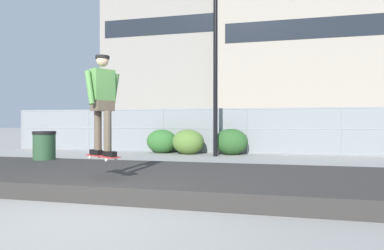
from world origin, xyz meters
TOP-DOWN VIEW (x-y plane):
  - ground_plane at (0.00, 0.00)m, footprint 120.00×120.00m
  - gravel_berm at (0.00, 2.16)m, footprint 10.85×3.22m
  - skateboard at (-0.38, 1.16)m, footprint 0.79×0.57m
  - skater at (-0.38, 1.16)m, footprint 0.68×0.62m
  - chain_fence at (0.00, 8.91)m, footprint 17.75×0.06m
  - street_lamp at (0.66, 7.73)m, footprint 0.44×0.44m
  - parked_car_near at (-4.47, 11.21)m, footprint 4.50×2.15m
  - library_building at (-10.36, 43.05)m, footprint 21.05×10.27m
  - office_block at (10.30, 42.27)m, footprint 27.08×12.90m
  - shrub_left at (-1.70, 8.49)m, footprint 1.26×1.03m
  - shrub_center at (-0.52, 8.24)m, footprint 1.28×1.05m
  - shrub_right at (1.17, 8.42)m, footprint 1.32×1.08m
  - trash_bin at (-3.33, 3.44)m, footprint 0.59×0.59m

SIDE VIEW (x-z plane):
  - ground_plane at x=0.00m, z-range 0.00..0.00m
  - gravel_berm at x=0.00m, z-range 0.00..0.28m
  - shrub_left at x=-1.70m, z-range 0.00..0.97m
  - shrub_center at x=-0.52m, z-range 0.00..0.99m
  - shrub_right at x=1.17m, z-range 0.00..1.02m
  - trash_bin at x=-3.33m, z-range 0.00..1.03m
  - skateboard at x=-0.38m, z-range 0.64..0.71m
  - parked_car_near at x=-4.47m, z-range 0.01..1.67m
  - chain_fence at x=0.00m, z-range 0.01..1.86m
  - skater at x=-0.38m, z-range 0.81..2.56m
  - street_lamp at x=0.66m, z-range 0.83..7.52m
  - office_block at x=10.30m, z-range 0.00..20.36m
  - library_building at x=-10.36m, z-range 0.00..24.02m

